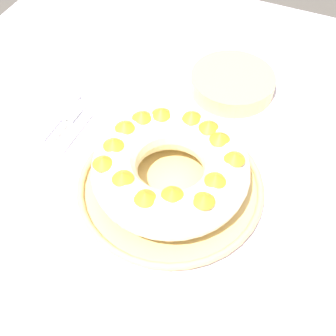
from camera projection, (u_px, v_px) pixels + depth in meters
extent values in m
cube|color=silver|center=(169.00, 199.00, 0.81)|extent=(1.18, 1.29, 0.03)
cylinder|color=brown|center=(95.00, 84.00, 1.56)|extent=(0.06, 0.06, 0.71)
cylinder|color=tan|center=(168.00, 188.00, 0.80)|extent=(0.30, 0.30, 0.01)
torus|color=tan|center=(168.00, 184.00, 0.79)|extent=(0.32, 0.32, 0.01)
torus|color=beige|center=(168.00, 168.00, 0.75)|extent=(0.26, 0.26, 0.08)
cone|color=orange|center=(125.00, 125.00, 0.76)|extent=(0.04, 0.04, 0.01)
cone|color=orange|center=(113.00, 142.00, 0.73)|extent=(0.04, 0.04, 0.01)
cone|color=orange|center=(103.00, 161.00, 0.71)|extent=(0.05, 0.05, 0.01)
cone|color=orange|center=(122.00, 176.00, 0.69)|extent=(0.04, 0.04, 0.01)
cone|color=orange|center=(147.00, 196.00, 0.67)|extent=(0.04, 0.04, 0.01)
cone|color=orange|center=(172.00, 192.00, 0.67)|extent=(0.03, 0.03, 0.01)
cone|color=orange|center=(204.00, 198.00, 0.66)|extent=(0.05, 0.05, 0.01)
cone|color=orange|center=(216.00, 178.00, 0.69)|extent=(0.05, 0.05, 0.01)
cone|color=orange|center=(235.00, 156.00, 0.71)|extent=(0.04, 0.04, 0.01)
cone|color=orange|center=(220.00, 136.00, 0.74)|extent=(0.04, 0.04, 0.01)
cone|color=orange|center=(209.00, 125.00, 0.76)|extent=(0.04, 0.04, 0.01)
cone|color=orange|center=(190.00, 114.00, 0.77)|extent=(0.05, 0.05, 0.01)
cone|color=orange|center=(161.00, 111.00, 0.78)|extent=(0.04, 0.04, 0.01)
cone|color=orange|center=(142.00, 115.00, 0.77)|extent=(0.05, 0.05, 0.01)
cube|color=white|center=(45.00, 150.00, 0.85)|extent=(0.01, 0.15, 0.01)
cube|color=silver|center=(75.00, 112.00, 0.91)|extent=(0.02, 0.06, 0.01)
cube|color=white|center=(23.00, 160.00, 0.84)|extent=(0.02, 0.11, 0.01)
cube|color=silver|center=(59.00, 116.00, 0.91)|extent=(0.02, 0.13, 0.00)
cube|color=white|center=(44.00, 170.00, 0.82)|extent=(0.02, 0.09, 0.01)
cube|color=silver|center=(74.00, 132.00, 0.88)|extent=(0.02, 0.11, 0.00)
cylinder|color=tan|center=(232.00, 83.00, 0.95)|extent=(0.17, 0.17, 0.04)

